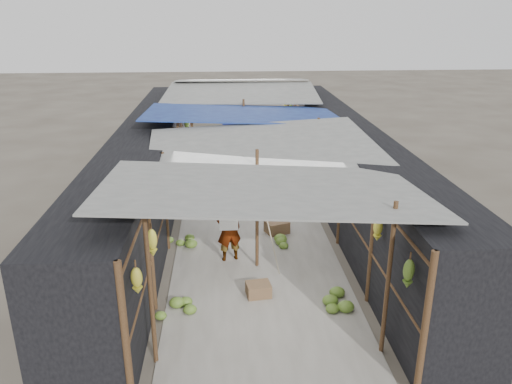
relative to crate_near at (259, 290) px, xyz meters
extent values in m
plane|color=#6B6356|center=(0.06, -1.79, -0.14)|extent=(80.00, 80.00, 0.00)
cube|color=#9E998E|center=(0.06, 4.71, -0.13)|extent=(3.60, 16.00, 0.02)
cube|color=black|center=(-2.64, 4.71, 1.01)|extent=(1.40, 15.00, 2.30)
cube|color=black|center=(2.76, 4.71, 1.01)|extent=(1.40, 15.00, 2.30)
cube|color=brown|center=(0.00, 0.00, 0.00)|extent=(0.50, 0.43, 0.27)
cube|color=brown|center=(0.67, 2.87, 0.02)|extent=(0.64, 0.58, 0.32)
cube|color=brown|center=(-1.09, 8.21, -0.01)|extent=(0.45, 0.38, 0.26)
cylinder|color=black|center=(1.76, 5.26, -0.05)|extent=(0.55, 0.55, 0.17)
imported|color=white|center=(-0.53, 1.53, 0.60)|extent=(0.61, 0.49, 1.48)
imported|color=navy|center=(-0.13, 4.72, 0.58)|extent=(0.88, 0.82, 1.44)
imported|color=#524D47|center=(0.85, 5.50, 0.27)|extent=(0.53, 0.60, 0.81)
cylinder|color=brown|center=(-1.74, -1.79, 1.16)|extent=(0.07, 0.07, 2.60)
cylinder|color=brown|center=(1.86, -1.79, 1.16)|extent=(0.07, 0.07, 2.60)
cylinder|color=brown|center=(0.06, 1.21, 1.16)|extent=(0.07, 0.07, 2.60)
cylinder|color=brown|center=(-1.74, 4.21, 1.16)|extent=(0.07, 0.07, 2.60)
cylinder|color=brown|center=(1.86, 4.21, 1.16)|extent=(0.07, 0.07, 2.60)
cylinder|color=brown|center=(0.06, 7.21, 1.16)|extent=(0.07, 0.07, 2.60)
cylinder|color=brown|center=(-1.74, 10.21, 1.16)|extent=(0.07, 0.07, 2.60)
cylinder|color=brown|center=(1.86, 10.21, 1.16)|extent=(0.07, 0.07, 2.60)
cube|color=gray|center=(0.06, -0.79, 2.36)|extent=(5.21, 3.19, 0.52)
cube|color=gray|center=(0.26, 2.41, 2.21)|extent=(5.23, 3.73, 0.50)
cube|color=#204694|center=(-0.04, 5.71, 2.31)|extent=(5.40, 3.60, 0.41)
cube|color=gray|center=(0.06, 9.01, 2.41)|extent=(5.37, 3.66, 0.27)
cube|color=gray|center=(0.16, 11.41, 2.51)|extent=(5.00, 1.99, 0.24)
cylinder|color=brown|center=(-1.94, 4.71, 1.91)|extent=(0.06, 15.00, 0.06)
cylinder|color=brown|center=(2.06, 4.71, 1.91)|extent=(0.06, 15.00, 0.06)
cylinder|color=gray|center=(0.06, 4.71, 1.91)|extent=(0.02, 15.00, 0.02)
cube|color=#287941|center=(-0.87, 1.38, 1.56)|extent=(0.60, 0.03, 0.70)
cube|color=#AF2C1B|center=(1.20, 4.15, 1.61)|extent=(0.50, 0.03, 0.60)
cube|color=#1A4FAC|center=(0.56, 3.52, 1.59)|extent=(0.55, 0.03, 0.65)
cube|color=silver|center=(0.41, 7.57, 1.64)|extent=(0.60, 0.03, 0.55)
cube|color=#1B53AF|center=(-0.38, 4.90, 1.61)|extent=(0.70, 0.03, 0.60)
cube|color=navy|center=(-0.29, 8.07, 1.61)|extent=(0.65, 0.03, 0.60)
ellipsoid|color=gold|center=(-1.82, -2.32, 1.61)|extent=(0.16, 0.14, 0.40)
ellipsoid|color=gold|center=(-1.82, -0.78, 1.43)|extent=(0.17, 0.14, 0.50)
ellipsoid|color=gold|center=(-1.82, 1.31, 1.52)|extent=(0.18, 0.16, 0.47)
ellipsoid|color=#5B7F29|center=(-1.82, 2.57, 1.51)|extent=(0.17, 0.15, 0.49)
ellipsoid|color=gold|center=(-1.82, 4.19, 1.44)|extent=(0.17, 0.14, 0.38)
ellipsoid|color=#5B7F29|center=(-1.82, 5.59, 1.42)|extent=(0.19, 0.17, 0.58)
ellipsoid|color=#5B7F29|center=(-1.82, 6.72, 1.43)|extent=(0.18, 0.15, 0.47)
ellipsoid|color=#5B7F29|center=(-1.82, 8.47, 1.40)|extent=(0.17, 0.14, 0.60)
ellipsoid|color=#5B7F29|center=(-1.82, 9.74, 1.45)|extent=(0.16, 0.14, 0.44)
ellipsoid|color=#5B7F29|center=(-1.82, 11.56, 1.38)|extent=(0.18, 0.15, 0.48)
ellipsoid|color=#5B7F29|center=(1.94, -2.32, 1.58)|extent=(0.16, 0.14, 0.46)
ellipsoid|color=gold|center=(1.94, -0.87, 1.60)|extent=(0.16, 0.14, 0.41)
ellipsoid|color=#5B7F29|center=(1.94, 0.89, 1.66)|extent=(0.16, 0.14, 0.38)
ellipsoid|color=gold|center=(1.94, 2.60, 1.61)|extent=(0.20, 0.17, 0.47)
ellipsoid|color=#5B7F29|center=(1.94, 4.16, 1.56)|extent=(0.19, 0.16, 0.53)
ellipsoid|color=#5B7F29|center=(1.94, 5.71, 1.45)|extent=(0.16, 0.14, 0.45)
ellipsoid|color=#5B7F29|center=(1.94, 7.24, 1.38)|extent=(0.17, 0.15, 0.52)
ellipsoid|color=#5B7F29|center=(1.94, 8.68, 1.35)|extent=(0.16, 0.13, 0.55)
ellipsoid|color=#5B7F29|center=(1.94, 10.05, 1.50)|extent=(0.17, 0.14, 0.57)
ellipsoid|color=gold|center=(1.94, 11.49, 1.51)|extent=(0.18, 0.16, 0.50)
ellipsoid|color=gold|center=(1.47, 4.20, 0.00)|extent=(0.54, 0.46, 0.27)
ellipsoid|color=gold|center=(1.34, 9.11, 0.01)|extent=(0.60, 0.51, 0.30)
ellipsoid|color=#5B7F29|center=(1.54, -0.37, 0.03)|extent=(0.67, 0.57, 0.33)
ellipsoid|color=#5B7F29|center=(-1.62, 8.74, 0.01)|extent=(0.61, 0.52, 0.30)
ellipsoid|color=#5B7F29|center=(-1.56, -0.43, 0.01)|extent=(0.58, 0.50, 0.29)
ellipsoid|color=#5B7F29|center=(-1.64, 2.38, 0.02)|extent=(0.62, 0.52, 0.31)
ellipsoid|color=#5B7F29|center=(1.21, 6.12, 0.01)|extent=(0.59, 0.50, 0.29)
ellipsoid|color=#5B7F29|center=(0.48, 2.09, 0.01)|extent=(0.59, 0.50, 0.29)
camera|label=1|loc=(-0.62, -8.33, 5.04)|focal=35.00mm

